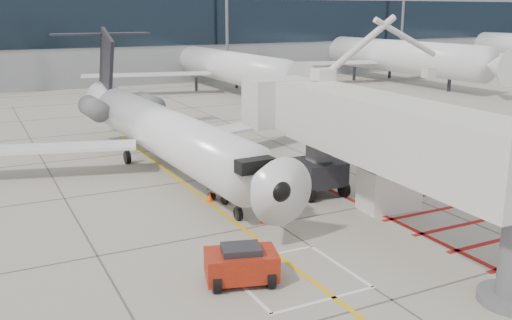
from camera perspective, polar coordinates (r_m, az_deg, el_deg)
name	(u,v)px	position (r m, az deg, el deg)	size (l,w,h in m)	color
ground_plane	(325,256)	(22.87, 6.91, -9.48)	(260.00, 260.00, 0.00)	#9B9786
regional_jet	(178,112)	(31.68, -7.81, 4.82)	(24.14, 30.43, 7.98)	white
jet_bridge	(394,147)	(24.35, 13.66, 1.27)	(9.12, 19.25, 7.70)	silver
pushback_tug	(241,263)	(20.35, -1.49, -10.28)	(2.50, 1.56, 1.46)	#9A210E
baggage_cart	(229,187)	(29.15, -2.69, -2.71)	(1.98, 1.25, 1.25)	#55555A
ground_power_unit	(389,187)	(28.25, 13.19, -2.68)	(2.75, 1.61, 2.18)	silver
cone_nose	(264,218)	(25.94, 0.84, -5.84)	(0.34, 0.34, 0.47)	#F7500D
cone_side	(210,196)	(28.98, -4.64, -3.62)	(0.36, 0.36, 0.50)	#FF430D
terminal_building	(123,28)	(89.97, -13.19, 12.76)	(180.00, 28.00, 14.00)	gray
terminal_glass_band	(150,22)	(76.39, -10.60, 13.38)	(180.00, 0.10, 6.00)	black
bg_aircraft_c	(222,46)	(69.11, -3.42, 11.36)	(32.55, 36.16, 10.85)	silver
bg_aircraft_d	(384,34)	(81.77, 12.67, 12.16)	(37.87, 42.07, 12.62)	silver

